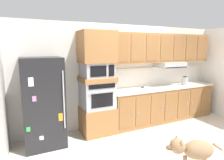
# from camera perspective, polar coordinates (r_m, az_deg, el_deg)

# --- Properties ---
(ground_plane) EXTENTS (9.60, 9.60, 0.00)m
(ground_plane) POSITION_cam_1_polar(r_m,az_deg,el_deg) (4.49, 11.03, -16.30)
(ground_plane) COLOR beige
(back_kitchen_wall) EXTENTS (6.20, 0.12, 2.50)m
(back_kitchen_wall) POSITION_cam_1_polar(r_m,az_deg,el_deg) (5.03, 3.94, 1.55)
(back_kitchen_wall) COLOR silver
(back_kitchen_wall) RESTS_ON ground
(refrigerator) EXTENTS (0.76, 0.73, 1.76)m
(refrigerator) POSITION_cam_1_polar(r_m,az_deg,el_deg) (4.06, -19.56, -6.21)
(refrigerator) COLOR black
(refrigerator) RESTS_ON ground
(oven_base_cabinet) EXTENTS (0.74, 0.62, 0.60)m
(oven_base_cabinet) POSITION_cam_1_polar(r_m,az_deg,el_deg) (4.56, -4.25, -11.62)
(oven_base_cabinet) COLOR #996638
(oven_base_cabinet) RESTS_ON ground
(built_in_oven) EXTENTS (0.70, 0.62, 0.60)m
(built_in_oven) POSITION_cam_1_polar(r_m,az_deg,el_deg) (4.38, -4.33, -4.28)
(built_in_oven) COLOR #A8AAAF
(built_in_oven) RESTS_ON oven_base_cabinet
(appliance_mid_shelf) EXTENTS (0.74, 0.62, 0.10)m
(appliance_mid_shelf) POSITION_cam_1_polar(r_m,az_deg,el_deg) (4.31, -4.40, 0.24)
(appliance_mid_shelf) COLOR #996638
(appliance_mid_shelf) RESTS_ON built_in_oven
(microwave) EXTENTS (0.64, 0.54, 0.32)m
(microwave) POSITION_cam_1_polar(r_m,az_deg,el_deg) (4.28, -4.42, 3.01)
(microwave) COLOR #A8AAAF
(microwave) RESTS_ON appliance_mid_shelf
(appliance_upper_cabinet) EXTENTS (0.74, 0.62, 0.68)m
(appliance_upper_cabinet) POSITION_cam_1_polar(r_m,az_deg,el_deg) (4.26, -4.52, 9.71)
(appliance_upper_cabinet) COLOR #996638
(appliance_upper_cabinet) RESTS_ON microwave
(lower_cabinet_run) EXTENTS (3.03, 0.63, 0.88)m
(lower_cabinet_run) POSITION_cam_1_polar(r_m,az_deg,el_deg) (5.45, 14.67, -6.84)
(lower_cabinet_run) COLOR #996638
(lower_cabinet_run) RESTS_ON ground
(countertop_slab) EXTENTS (3.07, 0.64, 0.04)m
(countertop_slab) POSITION_cam_1_polar(r_m,az_deg,el_deg) (5.34, 14.84, -2.09)
(countertop_slab) COLOR silver
(countertop_slab) RESTS_ON lower_cabinet_run
(backsplash_panel) EXTENTS (3.07, 0.02, 0.50)m
(backsplash_panel) POSITION_cam_1_polar(r_m,az_deg,el_deg) (5.52, 13.03, 1.18)
(backsplash_panel) COLOR white
(backsplash_panel) RESTS_ON countertop_slab
(upper_cabinet_with_hood) EXTENTS (3.03, 0.48, 0.88)m
(upper_cabinet_with_hood) POSITION_cam_1_polar(r_m,az_deg,el_deg) (5.34, 14.57, 8.75)
(upper_cabinet_with_hood) COLOR #996638
(upper_cabinet_with_hood) RESTS_ON backsplash_panel
(screwdriver) EXTENTS (0.15, 0.16, 0.03)m
(screwdriver) POSITION_cam_1_polar(r_m,az_deg,el_deg) (5.07, 9.10, -2.11)
(screwdriver) COLOR black
(screwdriver) RESTS_ON countertop_slab
(electric_kettle) EXTENTS (0.17, 0.17, 0.24)m
(electric_kettle) POSITION_cam_1_polar(r_m,az_deg,el_deg) (5.76, 20.60, -0.20)
(electric_kettle) COLOR #A8AAAF
(electric_kettle) RESTS_ON countertop_slab
(dog) EXTENTS (0.86, 0.43, 0.66)m
(dog) POSITION_cam_1_polar(r_m,az_deg,el_deg) (3.28, 22.76, -18.48)
(dog) COLOR #997551
(dog) RESTS_ON ground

